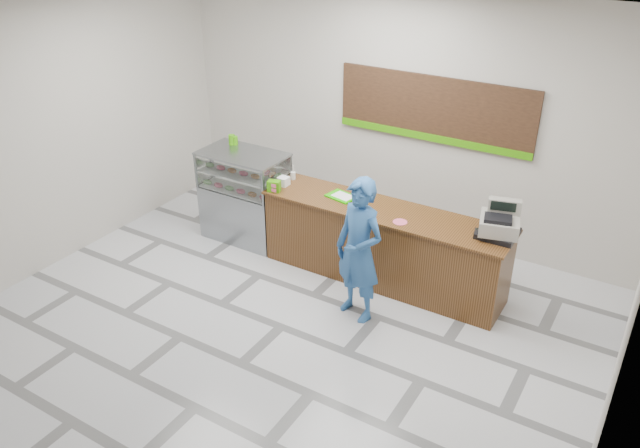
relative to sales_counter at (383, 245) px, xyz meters
The scene contains 16 objects.
floor 1.72m from the sales_counter, 109.54° to the right, with size 7.00×7.00×0.00m, color silver.
back_wall 1.98m from the sales_counter, 110.77° to the left, with size 7.00×7.00×0.00m, color beige.
ceiling 3.41m from the sales_counter, 109.54° to the right, with size 7.00×7.00×0.00m, color silver.
sales_counter is the anchor object (origin of this frame).
display_case 2.23m from the sales_counter, behind, with size 1.22×0.72×1.33m.
menu_board 2.00m from the sales_counter, 90.00° to the left, with size 2.80×0.06×0.90m.
cash_register 1.57m from the sales_counter, ahead, with size 0.54×0.56×0.42m.
card_terminal 1.32m from the sales_counter, ahead, with size 0.08×0.17×0.04m, color black.
serving_tray 0.83m from the sales_counter, behind, with size 0.42×0.34×0.02m.
napkin_box 1.61m from the sales_counter, behind, with size 0.14×0.14×0.12m, color white.
straw_cup 1.61m from the sales_counter, behind, with size 0.07×0.07×0.11m, color silver.
promo_box 1.63m from the sales_counter, 169.80° to the right, with size 0.17×0.11×0.15m, color #3E9A09.
donut_decal 0.63m from the sales_counter, 33.34° to the right, with size 0.18×0.18×0.00m, color #E75579.
green_cup_left 2.66m from the sales_counter, behind, with size 0.08×0.08×0.12m, color #3E9A09.
green_cup_right 2.71m from the sales_counter, behind, with size 0.09×0.09×0.14m, color #3E9A09.
customer 0.93m from the sales_counter, 83.63° to the right, with size 0.65×0.43×1.79m, color #2B5C9C.
Camera 1 is at (3.48, -4.83, 4.57)m, focal length 35.00 mm.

